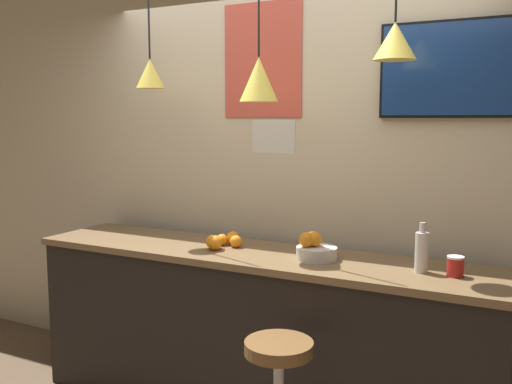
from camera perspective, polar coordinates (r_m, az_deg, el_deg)
name	(u,v)px	position (r m, az deg, el deg)	size (l,w,h in m)	color
back_wall	(286,166)	(3.61, 3.07, 2.61)	(8.00, 0.06, 2.90)	beige
service_counter	(256,333)	(3.46, 0.00, -13.93)	(2.81, 0.61, 0.98)	black
fruit_bowl	(315,249)	(3.15, 5.92, -5.67)	(0.22, 0.22, 0.15)	beige
orange_pile	(222,241)	(3.42, -3.43, -4.91)	(0.20, 0.26, 0.09)	orange
juice_bottle	(422,251)	(2.98, 16.24, -5.71)	(0.07, 0.07, 0.25)	silver
spread_jar	(455,266)	(2.97, 19.31, -7.02)	(0.08, 0.08, 0.10)	red
pendant_lamp_left	(150,73)	(3.67, -10.55, 11.65)	(0.18, 0.18, 0.87)	black
pendant_lamp_middle	(259,79)	(3.26, 0.28, 11.25)	(0.22, 0.22, 0.96)	black
pendant_lamp_right	(395,40)	(3.01, 13.72, 14.51)	(0.22, 0.22, 0.76)	black
mounted_tv	(451,69)	(3.27, 18.89, 11.55)	(0.75, 0.04, 0.52)	black
hanging_menu_board	(274,136)	(2.92, 1.78, 5.59)	(0.24, 0.01, 0.17)	silver
wall_poster	(262,60)	(3.65, 0.63, 13.04)	(0.54, 0.01, 0.71)	#C64C3D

